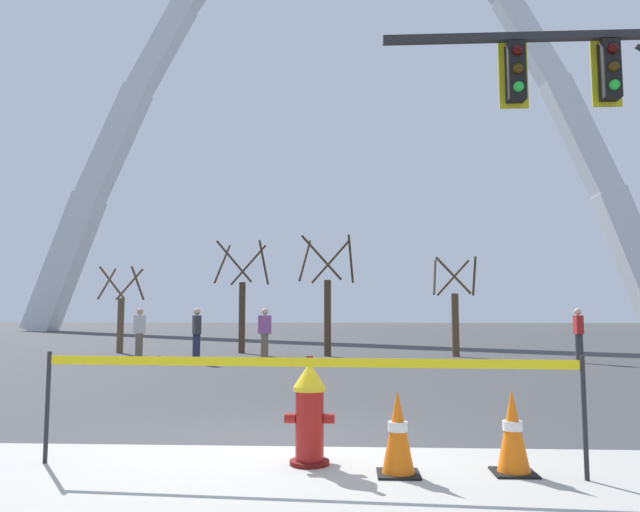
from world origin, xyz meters
TOP-DOWN VIEW (x-y plane):
  - ground_plane at (0.00, 0.00)m, footprint 240.00×240.00m
  - fire_hydrant at (0.29, -0.81)m, footprint 0.46×0.48m
  - caution_tape_barrier at (0.23, -1.06)m, footprint 4.80×0.39m
  - traffic_cone_by_hydrant at (1.07, -1.14)m, footprint 0.36×0.36m
  - traffic_cone_mid_sidewalk at (2.06, -1.05)m, footprint 0.36×0.36m
  - monument_arch at (0.00, 48.28)m, footprint 58.47×2.48m
  - tree_far_left at (-7.90, 15.78)m, footprint 1.49×1.50m
  - tree_left_mid at (-3.38, 15.97)m, footprint 1.90×1.91m
  - tree_center_left at (-0.14, 14.33)m, footprint 1.88×1.89m
  - tree_center_right at (4.19, 14.38)m, footprint 1.56×1.57m
  - pedestrian_walking_left at (-1.88, 11.44)m, footprint 0.39×0.32m
  - pedestrian_standing_center at (-5.74, 11.72)m, footprint 0.38×0.27m
  - pedestrian_walking_right at (-3.83, 11.10)m, footprint 0.33×0.39m
  - pedestrian_near_trees at (7.30, 11.70)m, footprint 0.22×0.35m

SIDE VIEW (x-z plane):
  - ground_plane at x=0.00m, z-range 0.00..0.00m
  - traffic_cone_by_hydrant at x=1.07m, z-range -0.01..0.72m
  - traffic_cone_mid_sidewalk at x=2.06m, z-range -0.01..0.72m
  - fire_hydrant at x=0.29m, z-range -0.03..0.96m
  - caution_tape_barrier at x=0.23m, z-range 0.18..1.21m
  - pedestrian_walking_left at x=-1.88m, z-range 0.02..1.61m
  - pedestrian_standing_center at x=-5.74m, z-range 0.02..1.61m
  - pedestrian_walking_right at x=-3.83m, z-range 0.02..1.61m
  - pedestrian_near_trees at x=7.30m, z-range 0.02..1.61m
  - tree_far_left at x=-7.90m, z-range -0.18..3.01m
  - tree_center_right at x=4.19m, z-range -0.19..3.16m
  - tree_center_left at x=-0.14m, z-range -0.23..3.85m
  - tree_left_mid at x=-3.38m, z-range -0.23..3.89m
  - monument_arch at x=0.00m, z-range -2.48..41.94m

